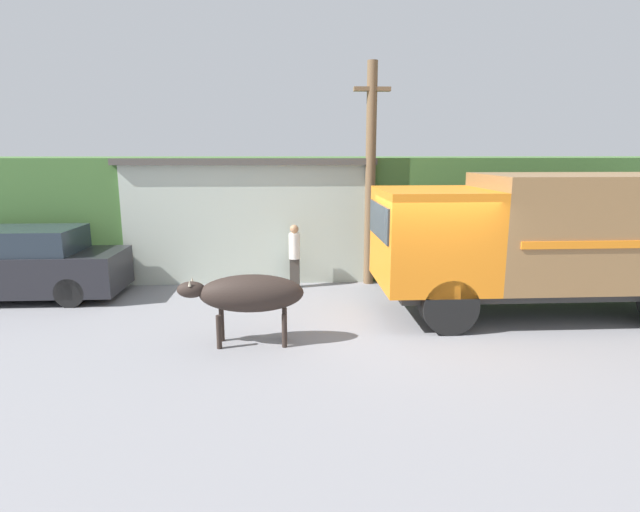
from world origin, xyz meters
name	(u,v)px	position (x,y,z in m)	size (l,w,h in m)	color
ground_plane	(420,327)	(0.00, 0.00, 0.00)	(60.00, 60.00, 0.00)	gray
hillside_embankment	(368,207)	(0.00, 6.96, 1.62)	(32.00, 6.74, 3.23)	#426B33
building_backdrop	(251,216)	(-3.62, 4.74, 1.63)	(6.60, 2.70, 3.23)	#B2BCAD
cargo_truck	(555,236)	(2.91, 0.63, 1.68)	(7.13, 2.41, 2.94)	#2D2D2D
brown_cow	(249,294)	(-3.26, -0.70, 0.93)	(2.21, 0.67, 1.27)	#2D231E
parked_suv	(18,265)	(-8.86, 2.50, 0.81)	(4.77, 1.72, 1.67)	#232328
pedestrian_on_hill	(295,253)	(-2.42, 3.12, 0.90)	(0.31, 0.31, 1.61)	#38332D
utility_pole	(370,172)	(-0.49, 3.44, 2.88)	(0.90, 0.26, 5.55)	brown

